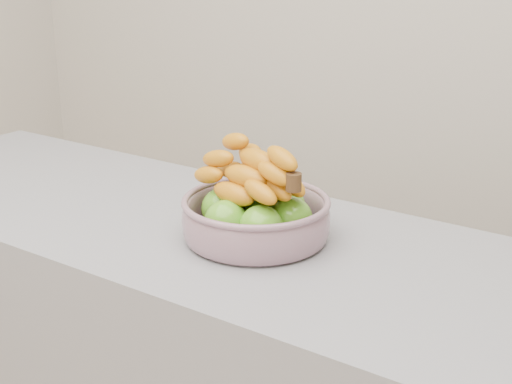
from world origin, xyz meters
TOP-DOWN VIEW (x-y plane):
  - fruit_bowl at (0.11, 0.69)m, footprint 0.30×0.30m

SIDE VIEW (x-z plane):
  - fruit_bowl at x=0.11m, z-range 0.86..1.05m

